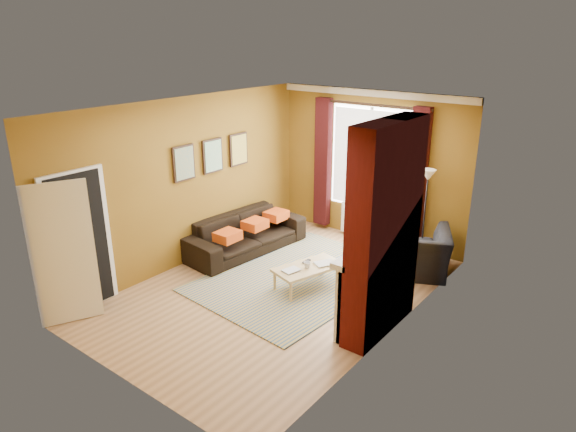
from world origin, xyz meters
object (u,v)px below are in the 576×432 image
(wicker_stool, at_px, (388,247))
(armchair, at_px, (411,251))
(sofa, at_px, (245,233))
(floor_lamp, at_px, (427,190))
(coffee_table, at_px, (308,269))

(wicker_stool, bearing_deg, armchair, -23.60)
(sofa, distance_m, floor_lamp, 3.24)
(wicker_stool, height_order, floor_lamp, floor_lamp)
(coffee_table, distance_m, wicker_stool, 1.74)
(coffee_table, bearing_deg, wicker_stool, 89.92)
(armchair, xyz_separation_m, floor_lamp, (-0.01, 0.45, 0.93))
(wicker_stool, relative_size, floor_lamp, 0.30)
(sofa, distance_m, wicker_stool, 2.54)
(coffee_table, xyz_separation_m, wicker_stool, (0.51, 1.66, -0.07))
(wicker_stool, distance_m, floor_lamp, 1.20)
(sofa, xyz_separation_m, coffee_table, (1.72, -0.46, -0.02))
(floor_lamp, bearing_deg, wicker_stool, -156.31)
(sofa, relative_size, wicker_stool, 4.67)
(armchair, height_order, wicker_stool, armchair)
(sofa, relative_size, coffee_table, 1.94)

